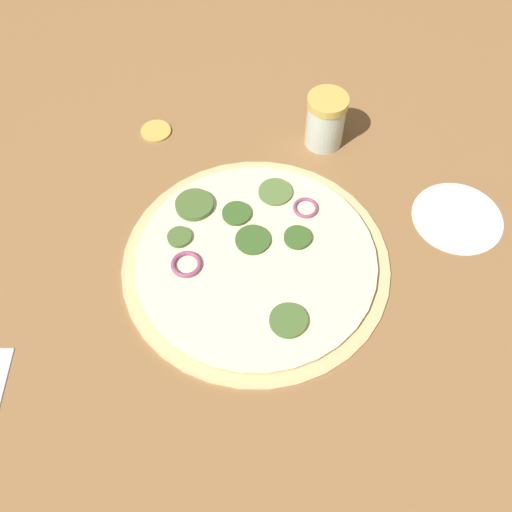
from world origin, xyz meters
name	(u,v)px	position (x,y,z in m)	size (l,w,h in m)	color
ground_plane	(256,263)	(0.00, 0.00, 0.00)	(3.00, 3.00, 0.00)	olive
pizza	(255,259)	(0.00, 0.00, 0.01)	(0.35, 0.35, 0.02)	#D6B77A
spice_jar	(326,120)	(0.23, 0.06, 0.04)	(0.06, 0.06, 0.08)	silver
loose_cap	(156,130)	(0.08, 0.27, 0.00)	(0.05, 0.05, 0.01)	gold
flour_patch	(457,218)	(0.23, -0.16, 0.00)	(0.12, 0.12, 0.00)	white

